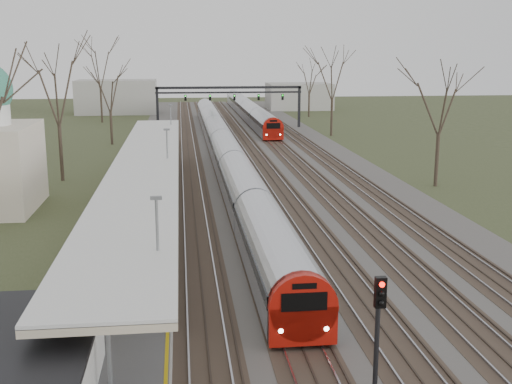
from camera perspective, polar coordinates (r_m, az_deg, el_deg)
The scene contains 9 objects.
track_bed at distance 64.05m, azimuth -0.30°, elevation 2.61°, with size 24.00×160.00×0.22m.
platform at distance 46.47m, azimuth -9.34°, elevation -0.76°, with size 3.50×69.00×1.00m, color #9E9B93.
canopy at distance 41.37m, azimuth -9.76°, elevation 2.46°, with size 4.10×50.00×3.11m.
signal_gantry at distance 93.18m, azimuth -2.38°, elevation 8.66°, with size 21.00×0.59×6.08m.
tree_west_far at distance 56.73m, azimuth -17.30°, elevation 8.89°, with size 5.50×5.50×11.33m.
tree_east_far at distance 54.03m, azimuth 16.09°, elevation 8.03°, with size 5.00×5.00×10.30m.
train_near at distance 67.20m, azimuth -3.01°, elevation 4.27°, with size 2.62×90.21×3.05m.
train_far at distance 108.41m, azimuth -0.73°, elevation 7.37°, with size 2.62×60.21×3.05m.
signal_post at distance 20.94m, azimuth 10.83°, elevation -10.90°, with size 0.35×0.45×4.10m.
Camera 1 is at (-6.80, -7.73, 10.92)m, focal length 45.00 mm.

